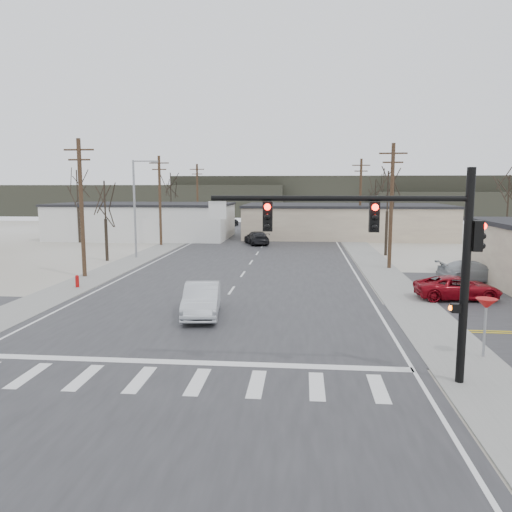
{
  "coord_description": "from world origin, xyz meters",
  "views": [
    {
      "loc": [
        4.47,
        -22.84,
        6.57
      ],
      "look_at": [
        1.79,
        5.66,
        2.6
      ],
      "focal_mm": 35.0,
      "sensor_mm": 36.0,
      "label": 1
    }
  ],
  "objects_px": {
    "fire_hydrant": "(77,281)",
    "traffic_signal_mast": "(407,245)",
    "car_far_a": "(257,238)",
    "car_parked_red": "(458,288)",
    "car_parked_silver": "(474,271)",
    "car_far_b": "(233,222)",
    "sedan_crossing": "(202,300)"
  },
  "relations": [
    {
      "from": "fire_hydrant",
      "to": "traffic_signal_mast",
      "type": "bearing_deg",
      "value": -38.13
    },
    {
      "from": "car_far_a",
      "to": "car_parked_red",
      "type": "relative_size",
      "value": 1.06
    },
    {
      "from": "fire_hydrant",
      "to": "car_parked_silver",
      "type": "relative_size",
      "value": 0.18
    },
    {
      "from": "traffic_signal_mast",
      "to": "car_parked_silver",
      "type": "xyz_separation_m",
      "value": [
        8.46,
        18.76,
        -3.92
      ]
    },
    {
      "from": "car_far_b",
      "to": "car_far_a",
      "type": "bearing_deg",
      "value": -70.72
    },
    {
      "from": "traffic_signal_mast",
      "to": "car_far_a",
      "type": "xyz_separation_m",
      "value": [
        -8.69,
        40.0,
        -3.88
      ]
    },
    {
      "from": "fire_hydrant",
      "to": "car_far_a",
      "type": "height_order",
      "value": "car_far_a"
    },
    {
      "from": "sedan_crossing",
      "to": "car_parked_silver",
      "type": "xyz_separation_m",
      "value": [
        16.98,
        10.85,
        -0.11
      ]
    },
    {
      "from": "car_parked_red",
      "to": "car_far_a",
      "type": "bearing_deg",
      "value": 23.95
    },
    {
      "from": "fire_hydrant",
      "to": "car_far_a",
      "type": "bearing_deg",
      "value": 69.97
    },
    {
      "from": "fire_hydrant",
      "to": "car_far_b",
      "type": "height_order",
      "value": "car_far_b"
    },
    {
      "from": "sedan_crossing",
      "to": "car_far_b",
      "type": "height_order",
      "value": "sedan_crossing"
    },
    {
      "from": "fire_hydrant",
      "to": "car_parked_red",
      "type": "relative_size",
      "value": 0.18
    },
    {
      "from": "traffic_signal_mast",
      "to": "sedan_crossing",
      "type": "height_order",
      "value": "traffic_signal_mast"
    },
    {
      "from": "car_far_a",
      "to": "car_far_b",
      "type": "bearing_deg",
      "value": -94.56
    },
    {
      "from": "sedan_crossing",
      "to": "car_parked_silver",
      "type": "relative_size",
      "value": 1.0
    },
    {
      "from": "car_far_b",
      "to": "car_parked_red",
      "type": "bearing_deg",
      "value": -63.22
    },
    {
      "from": "car_parked_silver",
      "to": "car_far_b",
      "type": "bearing_deg",
      "value": 20.56
    },
    {
      "from": "car_parked_red",
      "to": "sedan_crossing",
      "type": "bearing_deg",
      "value": 105.69
    },
    {
      "from": "fire_hydrant",
      "to": "car_far_b",
      "type": "relative_size",
      "value": 0.25
    },
    {
      "from": "car_far_a",
      "to": "car_parked_silver",
      "type": "relative_size",
      "value": 1.04
    },
    {
      "from": "traffic_signal_mast",
      "to": "car_parked_red",
      "type": "distance_m",
      "value": 14.72
    },
    {
      "from": "sedan_crossing",
      "to": "car_far_b",
      "type": "xyz_separation_m",
      "value": [
        -6.72,
        58.96,
        -0.22
      ]
    },
    {
      "from": "traffic_signal_mast",
      "to": "sedan_crossing",
      "type": "bearing_deg",
      "value": 137.13
    },
    {
      "from": "sedan_crossing",
      "to": "car_parked_silver",
      "type": "bearing_deg",
      "value": 25.27
    },
    {
      "from": "car_far_a",
      "to": "car_parked_red",
      "type": "height_order",
      "value": "car_far_a"
    },
    {
      "from": "traffic_signal_mast",
      "to": "fire_hydrant",
      "type": "height_order",
      "value": "traffic_signal_mast"
    },
    {
      "from": "sedan_crossing",
      "to": "car_far_b",
      "type": "bearing_deg",
      "value": 89.2
    },
    {
      "from": "fire_hydrant",
      "to": "car_parked_silver",
      "type": "height_order",
      "value": "car_parked_silver"
    },
    {
      "from": "fire_hydrant",
      "to": "car_far_a",
      "type": "distance_m",
      "value": 27.46
    },
    {
      "from": "sedan_crossing",
      "to": "car_far_b",
      "type": "distance_m",
      "value": 59.34
    },
    {
      "from": "sedan_crossing",
      "to": "car_far_a",
      "type": "distance_m",
      "value": 32.1
    }
  ]
}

